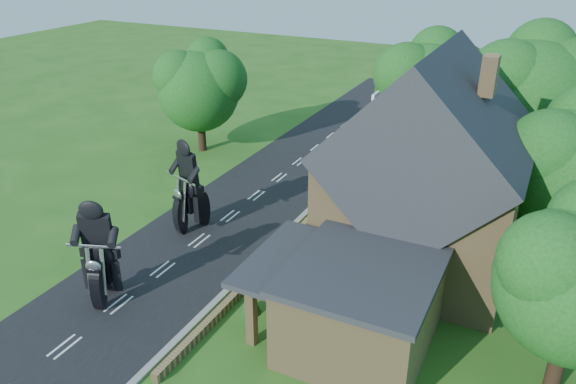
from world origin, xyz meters
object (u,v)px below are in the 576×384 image
at_px(motorcycle_lead, 105,286).
at_px(house, 426,179).
at_px(garden_wall, 292,238).
at_px(motorcycle_follow, 192,216).
at_px(annex, 358,304).

bearing_deg(motorcycle_lead, house, -161.18).
xyz_separation_m(house, motorcycle_lead, (-11.13, -8.97, -3.62)).
height_order(garden_wall, motorcycle_follow, motorcycle_follow).
xyz_separation_m(garden_wall, annex, (5.57, -5.80, 1.57)).
bearing_deg(annex, garden_wall, 133.84).
xyz_separation_m(garden_wall, house, (6.19, 1.00, 4.14)).
height_order(annex, motorcycle_lead, annex).
bearing_deg(house, garden_wall, -170.83).
relative_size(garden_wall, house, 2.15).
bearing_deg(motorcycle_lead, garden_wall, -141.82).
bearing_deg(motorcycle_lead, motorcycle_follow, -106.79).
relative_size(garden_wall, annex, 3.12).
xyz_separation_m(garden_wall, motorcycle_lead, (-4.94, -7.97, 0.52)).
height_order(annex, motorcycle_follow, annex).
xyz_separation_m(annex, motorcycle_follow, (-10.90, 4.70, -1.01)).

